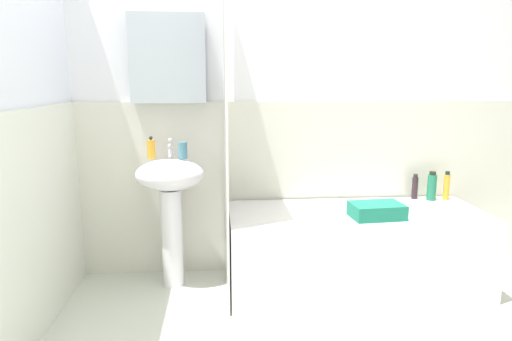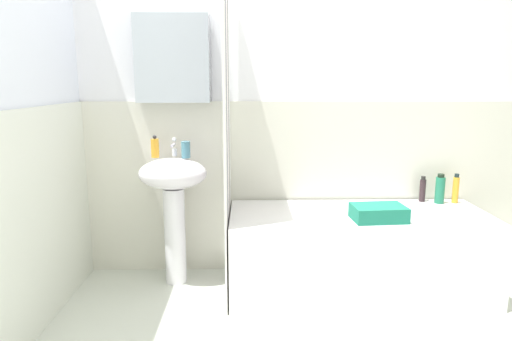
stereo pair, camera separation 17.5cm
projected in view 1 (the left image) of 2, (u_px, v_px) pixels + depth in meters
The scene contains 12 objects.
wall_back_tiled at pixel (296, 110), 3.11m from camera, with size 3.60×0.18×2.40m.
wall_left_tiled at pixel (6, 129), 2.09m from camera, with size 0.07×1.81×2.40m.
sink at pixel (170, 194), 2.91m from camera, with size 0.44×0.34×0.85m.
faucet at pixel (170, 148), 2.94m from camera, with size 0.03×0.12×0.12m.
soap_dispenser at pixel (151, 149), 2.89m from camera, with size 0.05×0.05×0.15m.
toothbrush_cup at pixel (183, 150), 2.89m from camera, with size 0.06×0.06×0.11m, color teal.
bathtub at pixel (355, 249), 2.94m from camera, with size 1.62×0.65×0.52m, color white.
shower_curtain at pixel (226, 137), 2.73m from camera, with size 0.01×0.65×2.00m.
conditioner_bottle at pixel (447, 186), 3.16m from camera, with size 0.04×0.04×0.20m.
shampoo_bottle at pixel (432, 187), 3.15m from camera, with size 0.06×0.06×0.20m.
lotion_bottle at pixel (415, 187), 3.19m from camera, with size 0.04×0.04×0.18m.
towel_folded at pixel (377, 211), 2.75m from camera, with size 0.31×0.20×0.09m, color #1E785E.
Camera 1 is at (-0.59, -1.84, 1.33)m, focal length 31.77 mm.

